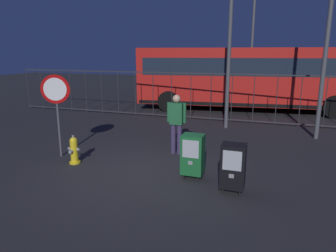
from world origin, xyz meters
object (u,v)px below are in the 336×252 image
(newspaper_box_primary, at_px, (193,154))
(street_light_far_right, at_px, (253,25))
(fire_hydrant, at_px, (74,150))
(street_light_near_right, at_px, (231,1))
(newspaper_box_secondary, at_px, (233,166))
(stop_sign, at_px, (56,99))
(pedestrian, at_px, (176,121))
(bus_near, at_px, (248,75))
(bus_far, at_px, (255,71))

(newspaper_box_primary, relative_size, street_light_far_right, 0.14)
(fire_hydrant, height_order, street_light_near_right, street_light_near_right)
(newspaper_box_primary, xyz_separation_m, newspaper_box_secondary, (0.95, -0.45, 0.00))
(newspaper_box_primary, height_order, stop_sign, stop_sign)
(pedestrian, xyz_separation_m, bus_near, (1.24, 7.60, 0.76))
(fire_hydrant, height_order, street_light_far_right, street_light_far_right)
(fire_hydrant, relative_size, newspaper_box_primary, 0.73)
(street_light_far_right, bearing_deg, stop_sign, -109.53)
(newspaper_box_primary, xyz_separation_m, street_light_near_right, (-0.01, 5.11, 3.97))
(newspaper_box_secondary, relative_size, stop_sign, 0.46)
(stop_sign, xyz_separation_m, street_light_near_right, (3.80, 4.81, 2.94))
(newspaper_box_primary, bearing_deg, fire_hydrant, -179.18)
(newspaper_box_primary, relative_size, street_light_near_right, 0.13)
(bus_near, bearing_deg, bus_far, 81.46)
(street_light_near_right, bearing_deg, fire_hydrant, -121.07)
(bus_far, distance_m, street_light_far_right, 2.86)
(newspaper_box_primary, height_order, bus_near, bus_near)
(bus_near, xyz_separation_m, bus_far, (0.11, 4.01, 0.00))
(stop_sign, height_order, pedestrian, stop_sign)
(street_light_far_right, bearing_deg, newspaper_box_primary, -91.37)
(bus_near, height_order, bus_far, same)
(newspaper_box_secondary, height_order, bus_far, bus_far)
(newspaper_box_primary, bearing_deg, bus_near, 87.74)
(bus_near, height_order, street_light_near_right, street_light_near_right)
(newspaper_box_secondary, bearing_deg, bus_near, 93.50)
(newspaper_box_primary, relative_size, bus_near, 0.10)
(fire_hydrant, xyz_separation_m, street_light_near_right, (3.11, 5.16, 4.19))
(fire_hydrant, xyz_separation_m, bus_far, (3.59, 13.23, 1.36))
(pedestrian, distance_m, street_light_far_right, 10.86)
(street_light_near_right, bearing_deg, stop_sign, -128.34)
(newspaper_box_primary, relative_size, stop_sign, 0.46)
(fire_hydrant, bearing_deg, bus_far, 74.81)
(bus_near, distance_m, street_light_far_right, 3.68)
(street_light_near_right, bearing_deg, bus_near, 84.76)
(street_light_near_right, distance_m, street_light_far_right, 6.75)
(newspaper_box_primary, bearing_deg, street_light_near_right, 90.12)
(fire_hydrant, distance_m, street_light_near_right, 7.33)
(newspaper_box_primary, bearing_deg, pedestrian, 119.17)
(bus_near, bearing_deg, street_light_near_right, -102.19)
(bus_near, relative_size, street_light_far_right, 1.46)
(newspaper_box_secondary, height_order, street_light_far_right, street_light_far_right)
(newspaper_box_primary, height_order, bus_far, bus_far)
(fire_hydrant, xyz_separation_m, street_light_far_right, (3.40, 11.89, 3.88))
(stop_sign, bearing_deg, newspaper_box_primary, -4.54)
(newspaper_box_secondary, distance_m, bus_far, 13.69)
(newspaper_box_secondary, bearing_deg, fire_hydrant, 174.26)
(street_light_near_right, bearing_deg, bus_far, 86.57)
(street_light_near_right, bearing_deg, street_light_far_right, 87.50)
(bus_far, distance_m, street_light_near_right, 8.57)
(street_light_near_right, xyz_separation_m, street_light_far_right, (0.29, 6.74, -0.30))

